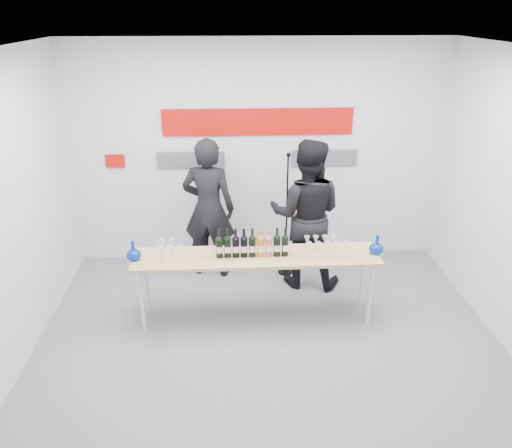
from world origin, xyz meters
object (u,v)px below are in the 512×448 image
presenter_left (209,209)px  mic_stand (286,238)px  presenter_right (306,215)px  tasting_table (256,260)px

presenter_left → mic_stand: presenter_left is taller
presenter_left → mic_stand: size_ratio=1.11×
presenter_right → mic_stand: (-0.21, 0.25, -0.44)m
mic_stand → tasting_table: bearing=-95.3°
presenter_left → tasting_table: bearing=128.5°
tasting_table → mic_stand: bearing=66.6°
tasting_table → presenter_right: presenter_right is taller
tasting_table → presenter_left: size_ratio=1.45×
presenter_right → presenter_left: bearing=-1.2°
mic_stand → presenter_right: bearing=-32.4°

